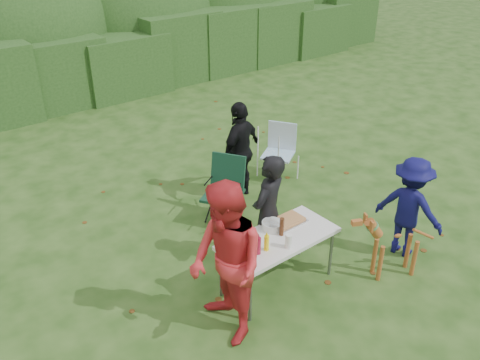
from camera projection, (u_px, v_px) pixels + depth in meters
ground at (286, 268)px, 6.85m from camera, size 80.00×80.00×0.00m
hedge_row at (54, 72)px, 11.93m from camera, size 22.00×1.40×1.70m
shrub_backdrop at (25, 28)px, 12.66m from camera, size 20.00×2.60×3.20m
folding_table at (278, 241)px, 6.22m from camera, size 1.50×0.70×0.74m
person_cook at (268, 213)px, 6.52m from camera, size 0.69×0.57×1.64m
person_red_jacket at (226, 265)px, 5.38m from camera, size 0.88×1.04×1.91m
person_black_puffy at (240, 151)px, 8.16m from camera, size 1.05×0.69×1.65m
child at (409, 207)px, 6.83m from camera, size 0.74×1.04×1.45m
dog at (396, 245)px, 6.53m from camera, size 1.03×0.77×0.91m
camping_chair at (223, 192)px, 7.62m from camera, size 0.88×0.88×1.03m
lawn_chair at (278, 153)px, 8.89m from camera, size 0.79×0.79×0.97m
food_tray at (288, 222)px, 6.47m from camera, size 0.45×0.30×0.02m
focaccia_bread at (288, 220)px, 6.46m from camera, size 0.40×0.26×0.04m
mustard_bottle at (266, 243)px, 5.91m from camera, size 0.06×0.06×0.20m
ketchup_bottle at (258, 246)px, 5.85m from camera, size 0.06×0.06×0.22m
beer_bottle at (282, 227)px, 6.18m from camera, size 0.06×0.06×0.24m
paper_towel_roll at (232, 240)px, 5.92m from camera, size 0.12×0.12×0.26m
cup_stack at (288, 241)px, 5.96m from camera, size 0.08×0.08×0.18m
pasta_bowl at (272, 225)px, 6.33m from camera, size 0.26×0.26×0.10m
plate_stack at (243, 256)px, 5.82m from camera, size 0.24×0.24×0.05m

